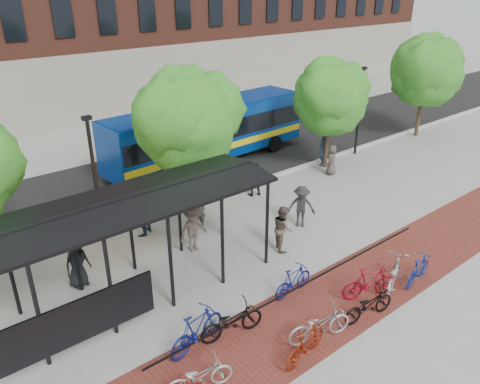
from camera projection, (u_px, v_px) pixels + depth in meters
ground at (289, 220)px, 20.46m from camera, size 160.00×160.00×0.00m
asphalt_street at (189, 167)px, 26.12m from camera, size 160.00×8.00×0.01m
curb at (233, 189)px, 23.27m from camera, size 160.00×0.25×0.12m
brick_strip at (350, 293)px, 15.79m from camera, size 24.00×3.00×0.01m
bike_rack_rail at (304, 295)px, 15.69m from camera, size 12.00×0.05×0.95m
bus_shelter at (112, 219)px, 14.24m from camera, size 10.60×3.07×3.60m
tree_b at (187, 116)px, 19.30m from camera, size 5.15×4.20×6.47m
tree_c at (331, 94)px, 24.58m from camera, size 4.66×3.80×5.92m
tree_d at (427, 67)px, 29.53m from camera, size 5.39×4.40×6.55m
lamp_post_left at (95, 177)px, 17.88m from camera, size 0.35×0.20×5.12m
lamp_post_right at (360, 109)px, 26.97m from camera, size 0.35×0.20×5.12m
bus at (209, 129)px, 26.15m from camera, size 12.48×3.44×3.33m
bike_2 at (199, 376)px, 11.88m from camera, size 1.90×1.08×0.95m
bike_3 at (197, 330)px, 13.23m from camera, size 2.13×0.97×1.24m
bike_4 at (232, 321)px, 13.70m from camera, size 2.11×1.06×1.06m
bike_5 at (306, 343)px, 12.86m from camera, size 1.86×0.81×1.08m
bike_6 at (319, 324)px, 13.56m from camera, size 2.17×1.24×1.08m
bike_7 at (293, 281)px, 15.54m from camera, size 1.74×0.58×1.03m
bike_8 at (369, 305)px, 14.43m from camera, size 1.97×0.94×1.00m
bike_9 at (369, 282)px, 15.33m from camera, size 2.00×1.28×1.17m
bike_10 at (394, 274)px, 15.89m from camera, size 2.13×1.47×1.06m
bike_11 at (418, 270)px, 16.12m from camera, size 1.77×0.71×1.03m
pedestrian_0 at (77, 263)px, 15.80m from camera, size 1.00×0.76×1.83m
pedestrian_1 at (198, 210)px, 19.45m from camera, size 0.71×0.56×1.71m
pedestrian_2 at (140, 213)px, 18.95m from camera, size 1.20×1.13×1.95m
pedestrian_3 at (193, 229)px, 17.85m from camera, size 1.21×0.71×1.84m
pedestrian_4 at (194, 187)px, 21.37m from camera, size 1.12×0.47×1.91m
pedestrian_5 at (255, 179)px, 22.48m from camera, size 1.62×0.97×1.67m
pedestrian_6 at (332, 160)px, 24.87m from camera, size 0.92×0.73×1.64m
pedestrian_7 at (323, 149)px, 26.04m from camera, size 0.84×0.77×1.93m
pedestrian_8 at (283, 228)px, 17.96m from camera, size 1.04×1.12×1.84m
pedestrian_9 at (301, 207)px, 19.62m from camera, size 1.33×1.32×1.85m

